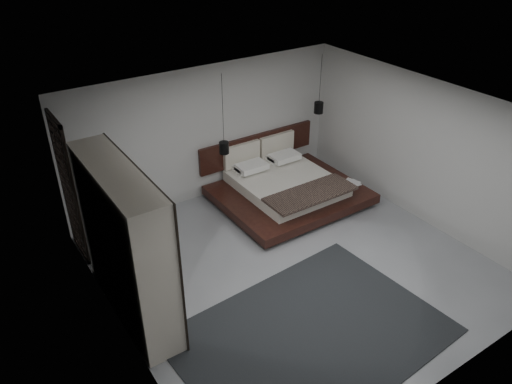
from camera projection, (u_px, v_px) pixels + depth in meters
floor at (294, 265)px, 8.69m from camera, size 6.00×6.00×0.00m
ceiling at (301, 114)px, 7.27m from camera, size 6.00×6.00×0.00m
wall_back at (207, 133)px, 10.13m from camera, size 6.00×0.00×6.00m
wall_front at (455, 305)px, 5.83m from camera, size 6.00×0.00×6.00m
wall_left at (117, 261)px, 6.54m from camera, size 0.00×6.00×6.00m
wall_right at (423, 151)px, 9.42m from camera, size 0.00×6.00×6.00m
lattice_screen at (69, 189)px, 8.38m from camera, size 0.05×0.90×2.60m
bed at (285, 186)px, 10.49m from camera, size 2.89×2.44×1.09m
book_lower at (349, 184)px, 10.58m from camera, size 0.32×0.38×0.03m
book_upper at (349, 184)px, 10.54m from camera, size 0.25×0.32×0.02m
pendant_left at (224, 147)px, 9.74m from camera, size 0.19×0.19×1.60m
pendant_right at (319, 108)px, 10.71m from camera, size 0.20×0.20×1.28m
wardrobe at (126, 245)px, 7.16m from camera, size 0.59×2.49×2.44m
rug at (311, 334)px, 7.29m from camera, size 3.97×2.96×0.02m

